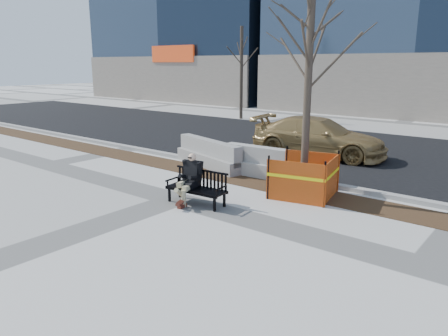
% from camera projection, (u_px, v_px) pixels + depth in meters
% --- Properties ---
extents(ground, '(120.00, 120.00, 0.00)m').
position_uv_depth(ground, '(176.00, 199.00, 11.02)').
color(ground, beige).
rests_on(ground, ground).
extents(mulch_strip, '(40.00, 1.20, 0.02)m').
position_uv_depth(mulch_strip, '(237.00, 178.00, 12.99)').
color(mulch_strip, '#47301C').
rests_on(mulch_strip, ground).
extents(asphalt_street, '(60.00, 10.40, 0.01)m').
position_uv_depth(asphalt_street, '(327.00, 148.00, 17.69)').
color(asphalt_street, black).
rests_on(asphalt_street, ground).
extents(curb, '(60.00, 0.25, 0.12)m').
position_uv_depth(curb, '(255.00, 171.00, 13.69)').
color(curb, '#9E9B93').
rests_on(curb, ground).
extents(bench, '(1.64, 0.71, 0.85)m').
position_uv_depth(bench, '(196.00, 204.00, 10.66)').
color(bench, black).
rests_on(bench, ground).
extents(seated_man, '(0.61, 0.94, 1.25)m').
position_uv_depth(seated_man, '(191.00, 202.00, 10.81)').
color(seated_man, black).
rests_on(seated_man, ground).
extents(tree_fence, '(2.72, 2.72, 5.74)m').
position_uv_depth(tree_fence, '(303.00, 195.00, 11.35)').
color(tree_fence, '#E4511A').
rests_on(tree_fence, ground).
extents(sedan, '(5.19, 2.58, 1.45)m').
position_uv_depth(sedan, '(317.00, 156.00, 16.16)').
color(sedan, '#9F7D45').
rests_on(sedan, ground).
extents(jersey_barrier_left, '(3.27, 1.51, 0.92)m').
position_uv_depth(jersey_barrier_left, '(209.00, 166.00, 14.52)').
color(jersey_barrier_left, gray).
rests_on(jersey_barrier_left, ground).
extents(jersey_barrier_right, '(3.29, 0.80, 0.93)m').
position_uv_depth(jersey_barrier_right, '(272.00, 178.00, 13.05)').
color(jersey_barrier_right, '#A4A199').
rests_on(jersey_barrier_right, ground).
extents(far_tree_left, '(2.35, 2.35, 6.03)m').
position_uv_depth(far_tree_left, '(241.00, 119.00, 27.03)').
color(far_tree_left, '#46392D').
rests_on(far_tree_left, ground).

